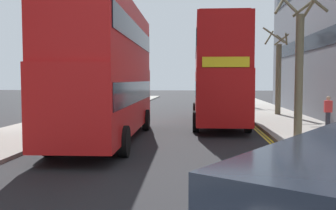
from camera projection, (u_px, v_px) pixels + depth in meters
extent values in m
cube|color=gray|center=(323.00, 140.00, 15.83)|extent=(4.00, 80.00, 0.14)
cube|color=gray|center=(20.00, 136.00, 16.93)|extent=(4.00, 80.00, 0.14)
cube|color=yellow|center=(281.00, 149.00, 14.03)|extent=(0.10, 56.00, 0.01)
cube|color=yellow|center=(277.00, 149.00, 14.04)|extent=(0.10, 56.00, 0.01)
cube|color=red|center=(107.00, 99.00, 15.90)|extent=(2.86, 10.88, 2.60)
cube|color=red|center=(107.00, 37.00, 15.74)|extent=(2.80, 10.66, 2.50)
cube|color=black|center=(107.00, 92.00, 15.88)|extent=(2.87, 10.45, 0.84)
cube|color=black|center=(107.00, 34.00, 15.73)|extent=(2.86, 10.23, 0.80)
cube|color=yellow|center=(127.00, 66.00, 21.16)|extent=(2.00, 0.13, 0.44)
cube|color=maroon|center=(106.00, 5.00, 15.65)|extent=(2.57, 9.79, 0.10)
cylinder|color=black|center=(97.00, 120.00, 19.39)|extent=(0.33, 1.05, 1.04)
cylinder|color=black|center=(146.00, 120.00, 19.26)|extent=(0.33, 1.05, 1.04)
cylinder|color=black|center=(49.00, 141.00, 12.71)|extent=(0.33, 1.05, 1.04)
cylinder|color=black|center=(124.00, 141.00, 12.59)|extent=(0.33, 1.05, 1.04)
cube|color=#B20F0F|center=(218.00, 94.00, 21.78)|extent=(2.69, 10.84, 2.60)
cube|color=#B20F0F|center=(218.00, 48.00, 21.61)|extent=(2.64, 10.63, 2.50)
cube|color=black|center=(218.00, 88.00, 21.76)|extent=(2.71, 10.41, 0.84)
cube|color=black|center=(218.00, 47.00, 21.60)|extent=(2.70, 10.19, 0.80)
cube|color=yellow|center=(226.00, 62.00, 16.32)|extent=(2.00, 0.10, 0.44)
cube|color=maroon|center=(218.00, 25.00, 21.52)|extent=(2.42, 9.76, 0.10)
cylinder|color=black|center=(248.00, 122.00, 18.44)|extent=(0.32, 1.05, 1.04)
cylinder|color=black|center=(196.00, 121.00, 18.61)|extent=(0.32, 1.05, 1.04)
cylinder|color=black|center=(234.00, 111.00, 25.11)|extent=(0.32, 1.05, 1.04)
cylinder|color=black|center=(195.00, 110.00, 25.28)|extent=(0.32, 1.05, 1.04)
cylinder|color=#2D2D38|center=(328.00, 121.00, 18.27)|extent=(0.22, 0.22, 0.85)
cube|color=red|center=(328.00, 106.00, 18.22)|extent=(0.34, 0.22, 0.56)
sphere|color=tan|center=(328.00, 98.00, 18.19)|extent=(0.20, 0.20, 0.20)
cylinder|color=#6B6047|center=(278.00, 79.00, 26.57)|extent=(0.38, 0.38, 4.84)
cylinder|color=#6B6047|center=(286.00, 39.00, 26.21)|extent=(0.41, 1.01, 0.76)
cylinder|color=#6B6047|center=(281.00, 40.00, 26.80)|extent=(0.97, 0.63, 0.79)
cylinder|color=#6B6047|center=(269.00, 38.00, 26.79)|extent=(0.84, 1.32, 1.07)
cylinder|color=#6B6047|center=(274.00, 35.00, 25.79)|extent=(1.37, 1.09, 1.19)
cylinder|color=#6B6047|center=(282.00, 39.00, 26.00)|extent=(0.86, 0.34, 0.65)
cylinder|color=#6B6047|center=(299.00, 76.00, 16.06)|extent=(0.34, 0.34, 5.10)
cylinder|color=#6B6047|center=(310.00, 8.00, 15.95)|extent=(0.36, 0.88, 0.67)
cylinder|color=#6B6047|center=(303.00, 9.00, 16.22)|extent=(0.83, 0.49, 0.65)
cylinder|color=#6B6047|center=(281.00, 3.00, 16.28)|extent=(0.87, 1.50, 1.19)
cylinder|color=#6B6047|center=(289.00, 5.00, 15.74)|extent=(0.47, 1.08, 0.82)
cylinder|color=#6B6047|center=(242.00, 81.00, 36.13)|extent=(0.40, 0.40, 4.48)
cylinder|color=#6B6047|center=(249.00, 53.00, 36.07)|extent=(0.47, 1.24, 0.93)
cylinder|color=#6B6047|center=(240.00, 54.00, 36.30)|extent=(0.76, 0.65, 0.67)
cylinder|color=#6B6047|center=(240.00, 52.00, 35.41)|extent=(1.24, 0.79, 1.01)
cube|color=black|center=(317.00, 40.00, 23.36)|extent=(0.04, 24.64, 1.00)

